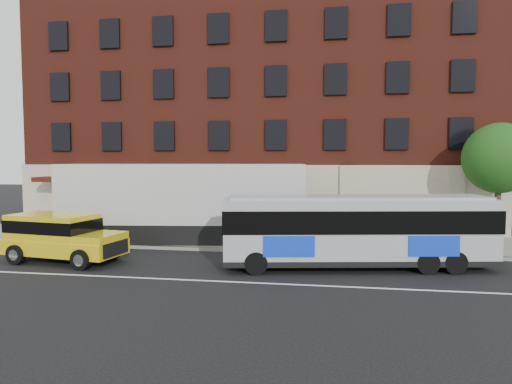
% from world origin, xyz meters
% --- Properties ---
extents(ground, '(120.00, 120.00, 0.00)m').
position_xyz_m(ground, '(0.00, 0.00, 0.00)').
color(ground, black).
rests_on(ground, ground).
extents(sidewalk, '(60.00, 6.00, 0.15)m').
position_xyz_m(sidewalk, '(0.00, 9.00, 0.07)').
color(sidewalk, gray).
rests_on(sidewalk, ground).
extents(kerb, '(60.00, 0.25, 0.15)m').
position_xyz_m(kerb, '(0.00, 6.00, 0.07)').
color(kerb, gray).
rests_on(kerb, ground).
extents(lane_line, '(60.00, 0.12, 0.01)m').
position_xyz_m(lane_line, '(0.00, 0.50, 0.01)').
color(lane_line, silver).
rests_on(lane_line, ground).
extents(building, '(30.00, 12.10, 15.00)m').
position_xyz_m(building, '(-0.01, 16.92, 7.58)').
color(building, '#5C2015').
rests_on(building, sidewalk).
extents(sign_pole, '(0.30, 0.20, 2.50)m').
position_xyz_m(sign_pole, '(-8.50, 6.15, 1.45)').
color(sign_pole, gray).
rests_on(sign_pole, ground).
extents(street_tree, '(3.60, 3.60, 6.20)m').
position_xyz_m(street_tree, '(13.54, 9.48, 4.41)').
color(street_tree, '#392A1C').
rests_on(street_tree, sidewalk).
extents(city_bus, '(11.19, 4.21, 3.00)m').
position_xyz_m(city_bus, '(6.15, 3.42, 1.66)').
color(city_bus, '#A1A5AA').
rests_on(city_bus, ground).
extents(yellow_suv, '(5.59, 3.00, 2.09)m').
position_xyz_m(yellow_suv, '(-6.65, 2.62, 1.20)').
color(yellow_suv, yellow).
rests_on(yellow_suv, ground).
extents(shipping_container, '(12.94, 4.19, 4.24)m').
position_xyz_m(shipping_container, '(-2.67, 7.53, 2.10)').
color(shipping_container, black).
rests_on(shipping_container, ground).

